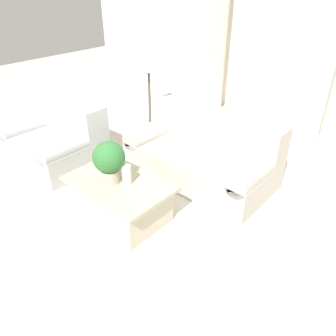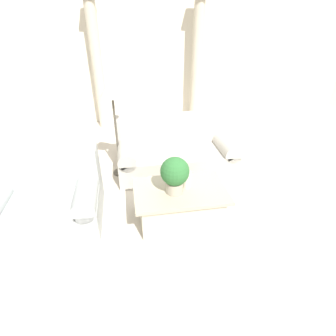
{
  "view_description": "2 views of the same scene",
  "coord_description": "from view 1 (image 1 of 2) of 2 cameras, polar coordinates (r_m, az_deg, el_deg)",
  "views": [
    {
      "loc": [
        2.26,
        -2.33,
        2.44
      ],
      "look_at": [
        0.14,
        0.08,
        0.49
      ],
      "focal_mm": 35.0,
      "sensor_mm": 36.0,
      "label": 1
    },
    {
      "loc": [
        -0.69,
        -3.05,
        2.34
      ],
      "look_at": [
        -0.18,
        -0.01,
        0.51
      ],
      "focal_mm": 28.0,
      "sensor_mm": 36.0,
      "label": 2
    }
  ],
  "objects": [
    {
      "name": "coffee_table",
      "position": [
        3.74,
        -8.3,
        -5.27
      ],
      "size": [
        1.15,
        0.74,
        0.46
      ],
      "color": "beige",
      "rests_on": "ground_plane"
    },
    {
      "name": "loveseat",
      "position": [
        5.03,
        -18.54,
        4.99
      ],
      "size": [
        1.33,
        1.0,
        0.86
      ],
      "color": "#B1B6B6",
      "rests_on": "ground_plane"
    },
    {
      "name": "ground_plane",
      "position": [
        4.06,
        -2.24,
        -5.66
      ],
      "size": [
        16.0,
        16.0,
        0.0
      ],
      "primitive_type": "plane",
      "color": "beige"
    },
    {
      "name": "column_left",
      "position": [
        6.5,
        9.12,
        21.26
      ],
      "size": [
        0.32,
        0.32,
        2.65
      ],
      "color": "beige",
      "rests_on": "ground_plane"
    },
    {
      "name": "sofa_long",
      "position": [
        4.4,
        6.24,
        2.56
      ],
      "size": [
        1.92,
        1.0,
        0.86
      ],
      "color": "#B7B2A8",
      "rests_on": "ground_plane"
    },
    {
      "name": "floor_lamp",
      "position": [
        4.57,
        -3.41,
        17.22
      ],
      "size": [
        0.34,
        0.34,
        1.57
      ],
      "color": "#4C473D",
      "rests_on": "ground_plane"
    },
    {
      "name": "potted_plant",
      "position": [
        3.5,
        -10.22,
        1.41
      ],
      "size": [
        0.35,
        0.35,
        0.47
      ],
      "color": "#B2A893",
      "rests_on": "coffee_table"
    },
    {
      "name": "wall_back",
      "position": [
        6.25,
        21.27,
        21.62
      ],
      "size": [
        10.0,
        0.06,
        3.2
      ],
      "color": "silver",
      "rests_on": "ground_plane"
    },
    {
      "name": "pillar_candle",
      "position": [
        3.51,
        -7.2,
        -1.19
      ],
      "size": [
        0.1,
        0.1,
        0.22
      ],
      "color": "silver",
      "rests_on": "coffee_table"
    }
  ]
}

